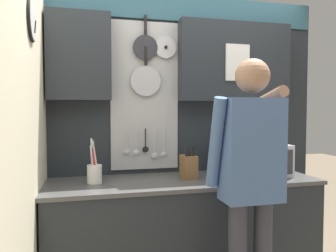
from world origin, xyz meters
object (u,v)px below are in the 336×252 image
utensil_crock (94,172)px  person (250,170)px  microwave (253,159)px  knife_block (189,166)px

utensil_crock → person: (0.98, -0.57, 0.08)m
microwave → utensil_crock: utensil_crock is taller
knife_block → person: person is taller
microwave → person: 0.65m
microwave → knife_block: (-0.57, 0.00, -0.04)m
knife_block → microwave: bearing=-0.1°
knife_block → utensil_crock: utensil_crock is taller
microwave → utensil_crock: bearing=179.9°
microwave → person: bearing=-120.2°
person → utensil_crock: bearing=149.9°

